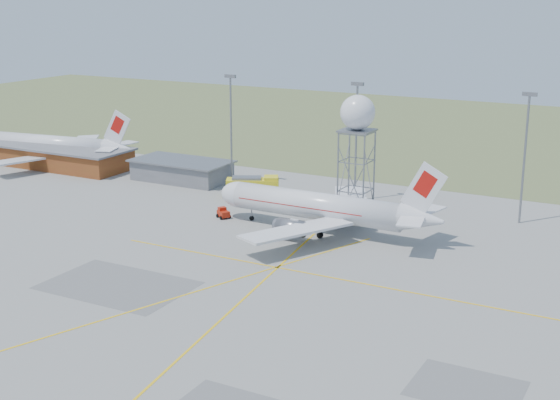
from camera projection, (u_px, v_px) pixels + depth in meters
The scene contains 12 objects.
ground at pixel (180, 372), 74.52m from camera, with size 400.00×400.00×0.00m, color gray.
grass_strip at pixel (509, 137), 193.43m from camera, with size 400.00×120.00×0.03m, color #596F3D.
building_orange at pixel (57, 156), 161.02m from camera, with size 33.00×12.00×4.30m.
building_grey at pixel (182, 170), 149.01m from camera, with size 19.00×10.00×3.90m.
mast_a at pixel (231, 121), 143.48m from camera, with size 2.20×0.50×20.50m.
mast_b at pixel (356, 132), 132.01m from camera, with size 2.20×0.50×20.50m.
mast_c at pixel (525, 147), 119.17m from camera, with size 2.20×0.50×20.50m.
airliner_main at pixel (320, 207), 116.92m from camera, with size 36.80×35.82×12.53m.
airliner_far at pixel (55, 146), 163.73m from camera, with size 35.47×34.22×12.08m.
radar_tower at pixel (357, 150), 121.98m from camera, with size 5.46×5.46×19.77m.
fire_truck at pixel (254, 187), 137.39m from camera, with size 9.58×6.96×3.68m.
baggage_tug at pixel (223, 214), 124.74m from camera, with size 2.62×2.55×1.69m.
Camera 1 is at (40.59, -54.93, 35.40)m, focal length 50.00 mm.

